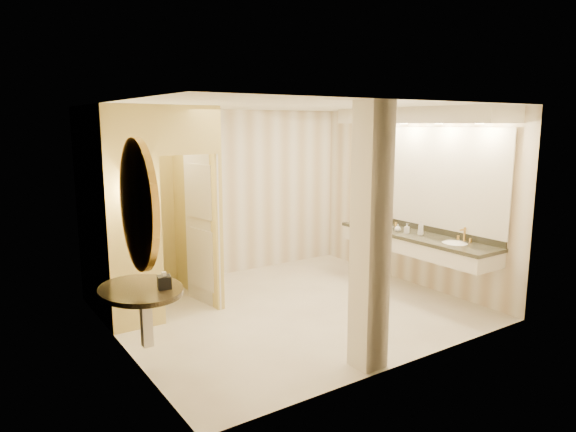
# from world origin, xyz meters

# --- Properties ---
(floor) EXTENTS (4.50, 4.50, 0.00)m
(floor) POSITION_xyz_m (0.00, 0.00, 0.00)
(floor) COLOR #EFE7CF
(floor) RESTS_ON ground
(ceiling) EXTENTS (4.50, 4.50, 0.00)m
(ceiling) POSITION_xyz_m (0.00, 0.00, 2.70)
(ceiling) COLOR white
(ceiling) RESTS_ON wall_back
(wall_back) EXTENTS (4.50, 0.02, 2.70)m
(wall_back) POSITION_xyz_m (0.00, 2.00, 1.35)
(wall_back) COLOR silver
(wall_back) RESTS_ON floor
(wall_front) EXTENTS (4.50, 0.02, 2.70)m
(wall_front) POSITION_xyz_m (0.00, -2.00, 1.35)
(wall_front) COLOR silver
(wall_front) RESTS_ON floor
(wall_left) EXTENTS (0.02, 4.00, 2.70)m
(wall_left) POSITION_xyz_m (-2.25, 0.00, 1.35)
(wall_left) COLOR silver
(wall_left) RESTS_ON floor
(wall_right) EXTENTS (0.02, 4.00, 2.70)m
(wall_right) POSITION_xyz_m (2.25, 0.00, 1.35)
(wall_right) COLOR silver
(wall_right) RESTS_ON floor
(toilet_closet) EXTENTS (1.50, 1.55, 2.70)m
(toilet_closet) POSITION_xyz_m (-1.11, 0.97, 1.39)
(toilet_closet) COLOR #E8D979
(toilet_closet) RESTS_ON floor
(wall_sconce) EXTENTS (0.14, 0.14, 0.42)m
(wall_sconce) POSITION_xyz_m (-1.93, 0.43, 1.73)
(wall_sconce) COLOR gold
(wall_sconce) RESTS_ON toilet_closet
(vanity) EXTENTS (0.75, 2.77, 2.09)m
(vanity) POSITION_xyz_m (1.98, -0.40, 1.63)
(vanity) COLOR silver
(vanity) RESTS_ON floor
(console_shelf) EXTENTS (1.01, 1.01, 1.95)m
(console_shelf) POSITION_xyz_m (-2.21, -0.61, 1.34)
(console_shelf) COLOR black
(console_shelf) RESTS_ON floor
(pillar) EXTENTS (0.30, 0.30, 2.70)m
(pillar) POSITION_xyz_m (-0.28, -1.80, 1.35)
(pillar) COLOR silver
(pillar) RESTS_ON floor
(tissue_box) EXTENTS (0.15, 0.15, 0.13)m
(tissue_box) POSITION_xyz_m (-2.04, -0.76, 0.94)
(tissue_box) COLOR black
(tissue_box) RESTS_ON console_shelf
(toilet) EXTENTS (0.58, 0.84, 0.78)m
(toilet) POSITION_xyz_m (-1.49, 1.75, 0.39)
(toilet) COLOR white
(toilet) RESTS_ON floor
(soap_bottle_a) EXTENTS (0.09, 0.09, 0.15)m
(soap_bottle_a) POSITION_xyz_m (1.88, -0.29, 0.95)
(soap_bottle_a) COLOR beige
(soap_bottle_a) RESTS_ON vanity
(soap_bottle_b) EXTENTS (0.10, 0.10, 0.11)m
(soap_bottle_b) POSITION_xyz_m (1.85, -0.13, 0.93)
(soap_bottle_b) COLOR silver
(soap_bottle_b) RESTS_ON vanity
(soap_bottle_c) EXTENTS (0.10, 0.10, 0.22)m
(soap_bottle_c) POSITION_xyz_m (1.93, -0.50, 0.98)
(soap_bottle_c) COLOR #C6B28C
(soap_bottle_c) RESTS_ON vanity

